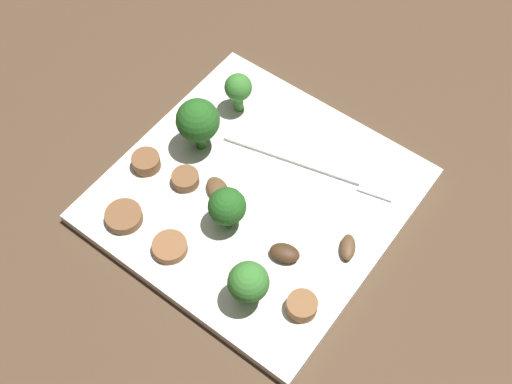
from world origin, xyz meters
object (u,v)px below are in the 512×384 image
at_px(mushroom_2, 218,189).
at_px(fork, 321,170).
at_px(broccoli_floret_1, 248,283).
at_px(sausage_slice_0, 124,217).
at_px(sausage_slice_2, 302,306).
at_px(broccoli_floret_2, 198,121).
at_px(broccoli_floret_3, 228,208).
at_px(sausage_slice_3, 185,179).
at_px(sausage_slice_1, 170,247).
at_px(mushroom_0, 285,253).
at_px(sausage_slice_4, 146,162).
at_px(broccoli_floret_0, 238,89).
at_px(plate, 256,196).
at_px(mushroom_1, 347,248).

bearing_deg(mushroom_2, fork, 50.81).
distance_m(broccoli_floret_1, sausage_slice_0, 0.15).
height_order(sausage_slice_0, sausage_slice_2, sausage_slice_2).
distance_m(broccoli_floret_1, broccoli_floret_2, 0.17).
distance_m(broccoli_floret_3, sausage_slice_3, 0.07).
bearing_deg(broccoli_floret_3, sausage_slice_3, 169.75).
xyz_separation_m(broccoli_floret_2, sausage_slice_1, (0.05, -0.11, -0.04)).
bearing_deg(broccoli_floret_2, broccoli_floret_1, -36.49).
bearing_deg(mushroom_0, sausage_slice_2, -38.38).
bearing_deg(sausage_slice_4, broccoli_floret_3, -1.63).
bearing_deg(broccoli_floret_0, sausage_slice_1, -73.02).
xyz_separation_m(plate, sausage_slice_2, (0.10, -0.07, 0.01)).
xyz_separation_m(sausage_slice_3, mushroom_1, (0.17, 0.03, -0.00)).
height_order(plate, mushroom_0, mushroom_0).
bearing_deg(sausage_slice_2, mushroom_0, 141.62).
distance_m(sausage_slice_0, sausage_slice_1, 0.06).
relative_size(broccoli_floret_2, sausage_slice_4, 2.25).
bearing_deg(sausage_slice_0, sausage_slice_4, 112.62).
bearing_deg(mushroom_1, sausage_slice_1, -143.53).
xyz_separation_m(broccoli_floret_1, sausage_slice_3, (-0.12, 0.06, -0.03)).
bearing_deg(broccoli_floret_0, mushroom_2, -63.40).
xyz_separation_m(plate, mushroom_1, (0.11, -0.00, 0.01)).
xyz_separation_m(sausage_slice_0, mushroom_2, (0.05, 0.08, -0.00)).
height_order(mushroom_0, mushroom_1, mushroom_0).
xyz_separation_m(sausage_slice_0, sausage_slice_1, (0.06, 0.00, -0.00)).
height_order(sausage_slice_0, mushroom_2, same).
relative_size(fork, sausage_slice_0, 5.03).
relative_size(broccoli_floret_3, sausage_slice_2, 1.78).
distance_m(sausage_slice_1, sausage_slice_2, 0.13).
xyz_separation_m(broccoli_floret_3, sausage_slice_0, (-0.08, -0.06, -0.02)).
xyz_separation_m(broccoli_floret_3, sausage_slice_3, (-0.06, 0.01, -0.02)).
height_order(mushroom_0, mushroom_2, mushroom_0).
bearing_deg(broccoli_floret_1, mushroom_0, 89.20).
bearing_deg(broccoli_floret_2, broccoli_floret_0, 89.19).
bearing_deg(mushroom_0, broccoli_floret_2, 160.20).
height_order(plate, broccoli_floret_0, broccoli_floret_0).
relative_size(plate, sausage_slice_0, 7.57).
bearing_deg(sausage_slice_1, broccoli_floret_1, 3.00).
relative_size(fork, broccoli_floret_1, 3.33).
xyz_separation_m(broccoli_floret_2, broccoli_floret_3, (0.08, -0.05, -0.01)).
xyz_separation_m(sausage_slice_4, mushroom_1, (0.21, 0.04, -0.00)).
height_order(broccoli_floret_1, sausage_slice_0, broccoli_floret_1).
xyz_separation_m(fork, broccoli_floret_3, (-0.03, -0.10, 0.03)).
bearing_deg(broccoli_floret_3, sausage_slice_4, 178.37).
height_order(fork, sausage_slice_4, sausage_slice_4).
height_order(fork, mushroom_1, mushroom_1).
height_order(broccoli_floret_3, sausage_slice_3, broccoli_floret_3).
xyz_separation_m(broccoli_floret_0, sausage_slice_1, (0.05, -0.17, -0.03)).
bearing_deg(sausage_slice_3, sausage_slice_1, -60.80).
bearing_deg(broccoli_floret_3, plate, 91.71).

